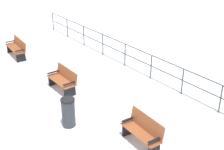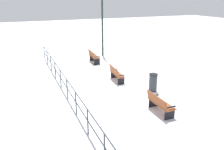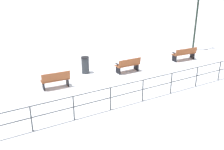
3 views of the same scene
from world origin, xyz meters
The scene contains 7 objects.
ground_plane centered at (0.00, 0.00, 0.00)m, with size 80.00×80.00×0.00m, color white.
bench_second centered at (-0.05, -2.13, 0.43)m, with size 0.59×1.42×0.85m.
bench_third centered at (-0.16, 2.14, 0.46)m, with size 0.59×1.43×0.89m.
bench_fourth centered at (-0.11, 6.39, 0.48)m, with size 0.61×1.41×0.94m.
lamppost_middle centered at (1.31, 8.15, 3.28)m, with size 0.27×1.01×5.00m.
waterfront_railing centered at (-3.34, 0.00, 0.69)m, with size 0.05×18.01×1.04m.
trash_bin centered at (1.00, 0.03, 0.48)m, with size 0.44×0.44×0.95m.
Camera 2 is at (-5.34, -9.29, 4.72)m, focal length 36.42 mm.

